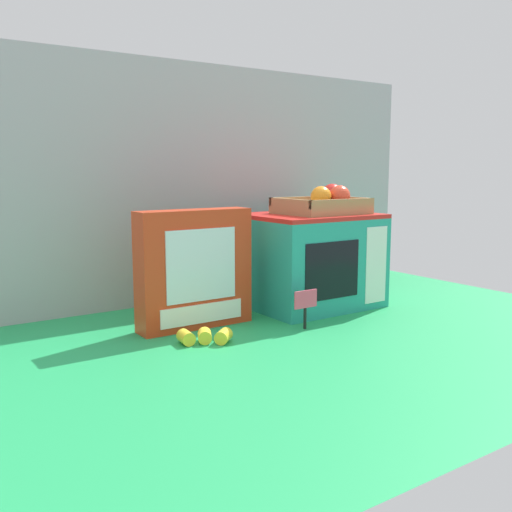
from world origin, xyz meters
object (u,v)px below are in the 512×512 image
(food_groups_crate, at_px, (325,204))
(cookie_set_box, at_px, (195,269))
(loose_toy_apple, at_px, (357,282))
(loose_toy_banana, at_px, (205,337))
(toy_microwave, at_px, (309,260))
(price_sign, at_px, (306,303))

(food_groups_crate, xyz_separation_m, cookie_set_box, (-0.43, 0.00, -0.15))
(loose_toy_apple, bearing_deg, loose_toy_banana, -163.03)
(cookie_set_box, bearing_deg, loose_toy_banana, -109.94)
(toy_microwave, height_order, cookie_set_box, cookie_set_box)
(price_sign, relative_size, loose_toy_banana, 0.81)
(toy_microwave, bearing_deg, loose_toy_apple, 11.55)
(price_sign, xyz_separation_m, loose_toy_banana, (-0.27, 0.04, -0.05))
(food_groups_crate, height_order, loose_toy_banana, food_groups_crate)
(food_groups_crate, bearing_deg, cookie_set_box, 179.44)
(cookie_set_box, relative_size, loose_toy_banana, 2.46)
(loose_toy_banana, distance_m, loose_toy_apple, 0.72)
(toy_microwave, relative_size, cookie_set_box, 1.20)
(food_groups_crate, relative_size, cookie_set_box, 0.78)
(price_sign, xyz_separation_m, loose_toy_apple, (0.42, 0.25, -0.03))
(food_groups_crate, xyz_separation_m, loose_toy_apple, (0.21, 0.08, -0.27))
(food_groups_crate, height_order, price_sign, food_groups_crate)
(food_groups_crate, distance_m, price_sign, 0.36)
(food_groups_crate, bearing_deg, toy_microwave, 142.38)
(cookie_set_box, bearing_deg, price_sign, -38.65)
(loose_toy_apple, bearing_deg, price_sign, -149.49)
(cookie_set_box, distance_m, price_sign, 0.29)
(toy_microwave, relative_size, price_sign, 3.63)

